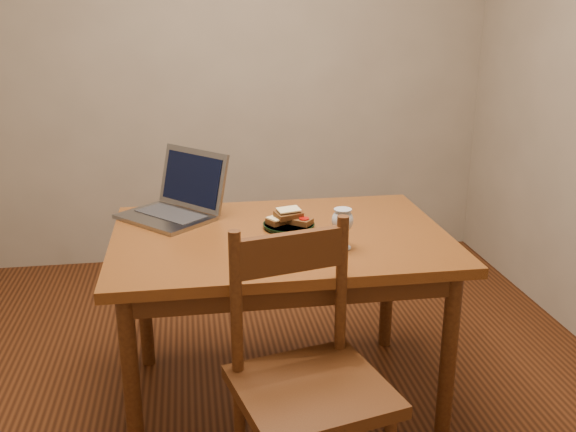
{
  "coord_description": "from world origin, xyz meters",
  "views": [
    {
      "loc": [
        -0.28,
        -2.4,
        1.59
      ],
      "look_at": [
        0.09,
        -0.03,
        0.8
      ],
      "focal_mm": 40.0,
      "sensor_mm": 36.0,
      "label": 1
    }
  ],
  "objects": [
    {
      "name": "floor",
      "position": [
        0.0,
        0.0,
        -0.01
      ],
      "size": [
        3.2,
        3.2,
        0.02
      ],
      "primitive_type": "cube",
      "color": "black",
      "rests_on": "ground"
    },
    {
      "name": "sandwich_cheese",
      "position": [
        0.06,
        0.01,
        0.77
      ],
      "size": [
        0.12,
        0.1,
        0.03
      ],
      "primitive_type": null,
      "rotation": [
        0.0,
        0.0,
        0.53
      ],
      "color": "#381E0C",
      "rests_on": "plate"
    },
    {
      "name": "sandwich_top",
      "position": [
        0.1,
        0.01,
        0.8
      ],
      "size": [
        0.12,
        0.1,
        0.03
      ],
      "primitive_type": null,
      "rotation": [
        0.0,
        0.0,
        0.35
      ],
      "color": "#381E0C",
      "rests_on": "plate"
    },
    {
      "name": "back_wall",
      "position": [
        0.0,
        1.61,
        1.3
      ],
      "size": [
        3.2,
        0.02,
        2.6
      ],
      "primitive_type": "cube",
      "color": "gray",
      "rests_on": "floor"
    },
    {
      "name": "front_wall",
      "position": [
        0.0,
        -1.61,
        1.3
      ],
      "size": [
        3.2,
        0.02,
        2.6
      ],
      "primitive_type": "cube",
      "color": "gray",
      "rests_on": "floor"
    },
    {
      "name": "table",
      "position": [
        0.05,
        -0.07,
        0.65
      ],
      "size": [
        1.3,
        0.9,
        0.74
      ],
      "color": "#4D240C",
      "rests_on": "floor"
    },
    {
      "name": "sandwich_tomato",
      "position": [
        0.14,
        -0.01,
        0.77
      ],
      "size": [
        0.12,
        0.11,
        0.03
      ],
      "primitive_type": null,
      "rotation": [
        0.0,
        0.0,
        -0.69
      ],
      "color": "#381E0C",
      "rests_on": "plate"
    },
    {
      "name": "plate",
      "position": [
        0.1,
        0.0,
        0.75
      ],
      "size": [
        0.21,
        0.21,
        0.02
      ],
      "primitive_type": "cylinder",
      "color": "black",
      "rests_on": "table"
    },
    {
      "name": "milk_glass",
      "position": [
        0.25,
        -0.26,
        0.82
      ],
      "size": [
        0.08,
        0.08,
        0.15
      ],
      "primitive_type": null,
      "color": "white",
      "rests_on": "table"
    },
    {
      "name": "laptop",
      "position": [
        -0.34,
        0.23,
        0.81
      ],
      "size": [
        0.5,
        0.5,
        0.27
      ],
      "rotation": [
        0.0,
        0.0,
        -0.83
      ],
      "color": "slate",
      "rests_on": "table"
    },
    {
      "name": "chair",
      "position": [
        0.05,
        -0.7,
        0.52
      ],
      "size": [
        0.54,
        0.52,
        0.48
      ],
      "rotation": [
        0.0,
        0.0,
        0.24
      ],
      "color": "#391A0C",
      "rests_on": "floor"
    }
  ]
}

